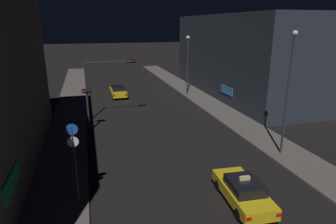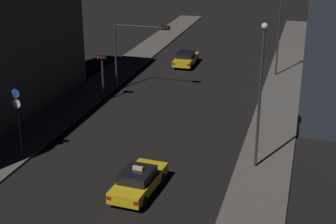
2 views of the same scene
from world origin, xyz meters
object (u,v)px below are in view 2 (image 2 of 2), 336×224
traffic_light_overhead (135,43)px  traffic_light_left_kerb (102,68)px  taxi (139,181)px  street_lamp_near_block (261,87)px  street_lamp_far_block (280,22)px  far_car (186,58)px  sign_pole_left (18,117)px

traffic_light_overhead → traffic_light_left_kerb: traffic_light_overhead is taller
taxi → traffic_light_left_kerb: bearing=119.7°
taxi → street_lamp_near_block: bearing=39.2°
taxi → street_lamp_near_block: 8.64m
traffic_light_overhead → street_lamp_far_block: bearing=35.7°
traffic_light_left_kerb → far_car: bearing=72.5°
traffic_light_left_kerb → street_lamp_far_block: street_lamp_far_block is taller
far_car → street_lamp_far_block: (9.10, -1.29, 4.44)m
taxi → street_lamp_far_block: street_lamp_far_block is taller
street_lamp_near_block → far_car: bearing=114.4°
far_car → traffic_light_overhead: size_ratio=0.75×
sign_pole_left → street_lamp_far_block: size_ratio=0.59×
sign_pole_left → street_lamp_near_block: bearing=10.8°
street_lamp_near_block → sign_pole_left: bearing=-169.2°
sign_pole_left → taxi: bearing=-13.5°
taxi → traffic_light_left_kerb: size_ratio=1.16×
taxi → sign_pole_left: size_ratio=1.02×
far_car → street_lamp_near_block: street_lamp_near_block is taller
street_lamp_far_block → far_car: bearing=171.9°
traffic_light_overhead → sign_pole_left: bearing=-99.9°
street_lamp_far_block → traffic_light_overhead: bearing=-144.3°
sign_pole_left → street_lamp_far_block: bearing=58.5°
street_lamp_far_block → traffic_light_left_kerb: bearing=-139.7°
far_car → traffic_light_overhead: traffic_light_overhead is taller
taxi → sign_pole_left: bearing=166.5°
taxi → street_lamp_near_block: (5.77, 4.70, 4.38)m
traffic_light_left_kerb → sign_pole_left: 11.39m
traffic_light_left_kerb → taxi: bearing=-60.3°
taxi → traffic_light_left_kerb: (-7.62, 13.37, 2.07)m
traffic_light_overhead → street_lamp_far_block: 13.84m
far_car → sign_pole_left: (-4.62, -23.68, 2.08)m
traffic_light_left_kerb → street_lamp_far_block: bearing=40.3°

